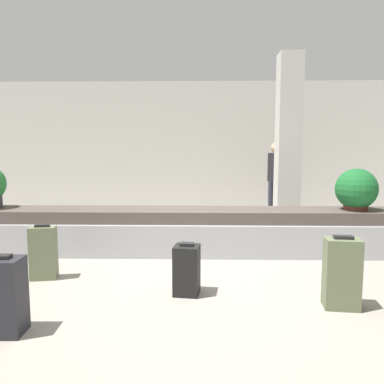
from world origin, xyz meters
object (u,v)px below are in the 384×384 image
suitcase_0 (187,270)px  suitcase_1 (342,273)px  pillar (288,144)px  suitcase_3 (43,253)px  suitcase_2 (0,296)px  traveler_0 (276,173)px  potted_plant_0 (356,190)px

suitcase_0 → suitcase_1: bearing=-4.3°
pillar → suitcase_3: 4.55m
suitcase_1 → suitcase_2: (-2.94, -0.57, -0.02)m
traveler_0 → potted_plant_0: bearing=127.0°
suitcase_0 → traveler_0: (1.82, 4.65, 0.72)m
pillar → suitcase_3: size_ratio=4.98×
suitcase_2 → suitcase_3: bearing=96.9°
suitcase_0 → potted_plant_0: size_ratio=0.91×
suitcase_1 → traveler_0: 5.01m
potted_plant_0 → traveler_0: 3.09m
pillar → suitcase_2: pillar is taller
suitcase_2 → potted_plant_0: bearing=31.3°
pillar → suitcase_2: bearing=-128.5°
pillar → suitcase_3: pillar is taller
suitcase_3 → traveler_0: size_ratio=0.39×
suitcase_0 → suitcase_3: (-1.67, 0.41, 0.05)m
traveler_0 → suitcase_2: bearing=86.1°
suitcase_0 → suitcase_1: (1.47, -0.31, 0.08)m
potted_plant_0 → traveler_0: bearing=100.1°
suitcase_3 → traveler_0: 5.53m
pillar → suitcase_2: size_ratio=4.86×
suitcase_1 → suitcase_2: suitcase_1 is taller
pillar → traveler_0: bearing=86.7°
suitcase_0 → suitcase_1: suitcase_1 is taller
suitcase_2 → suitcase_1: bearing=9.4°
suitcase_2 → traveler_0: bearing=57.6°
suitcase_0 → suitcase_1: 1.50m
suitcase_3 → traveler_0: bearing=41.4°
suitcase_2 → potted_plant_0: 4.61m
suitcase_2 → suitcase_3: suitcase_2 is taller
pillar → suitcase_2: 5.31m
suitcase_2 → pillar: bearing=49.9°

